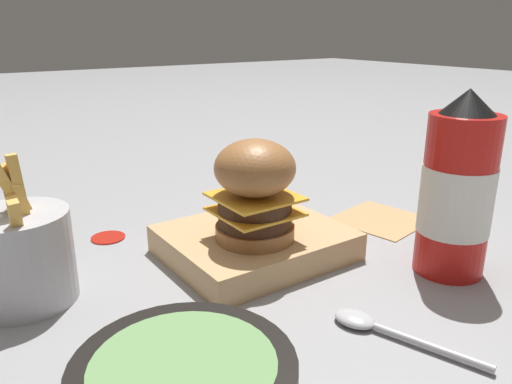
% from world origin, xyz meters
% --- Properties ---
extents(ground_plane, '(6.00, 6.00, 0.00)m').
position_xyz_m(ground_plane, '(0.00, 0.00, 0.00)').
color(ground_plane, gray).
extents(serving_board, '(0.21, 0.18, 0.03)m').
position_xyz_m(serving_board, '(-0.06, 0.00, 0.02)').
color(serving_board, tan).
rests_on(serving_board, ground_plane).
extents(burger, '(0.09, 0.09, 0.12)m').
position_xyz_m(burger, '(-0.04, 0.02, 0.10)').
color(burger, '#9E6638').
rests_on(burger, serving_board).
extents(ketchup_bottle, '(0.08, 0.08, 0.21)m').
position_xyz_m(ketchup_bottle, '(-0.22, 0.16, 0.10)').
color(ketchup_bottle, red).
rests_on(ketchup_bottle, ground_plane).
extents(fries_basket, '(0.10, 0.10, 0.16)m').
position_xyz_m(fries_basket, '(0.20, -0.05, 0.05)').
color(fries_basket, '#B7B7BC').
rests_on(fries_basket, ground_plane).
extents(spoon, '(0.06, 0.14, 0.01)m').
position_xyz_m(spoon, '(-0.06, 0.20, 0.01)').
color(spoon, '#B2B2B7').
rests_on(spoon, ground_plane).
extents(ketchup_puddle, '(0.05, 0.05, 0.00)m').
position_xyz_m(ketchup_puddle, '(0.08, -0.16, 0.00)').
color(ketchup_puddle, '#B21E14').
rests_on(ketchup_puddle, ground_plane).
extents(parchment_square, '(0.14, 0.14, 0.00)m').
position_xyz_m(parchment_square, '(-0.28, 0.01, 0.00)').
color(parchment_square, tan).
rests_on(parchment_square, ground_plane).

